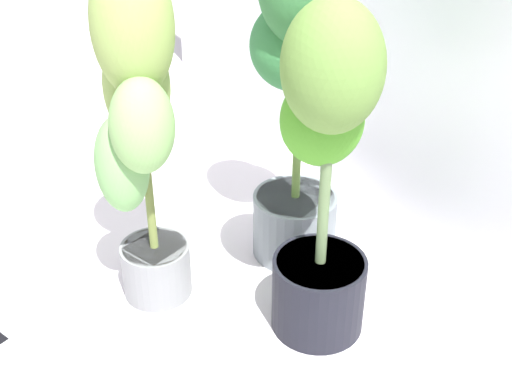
% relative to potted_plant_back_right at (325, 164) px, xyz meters
% --- Properties ---
extents(ground_plane, '(8.00, 8.00, 0.00)m').
position_rel_potted_plant_back_right_xyz_m(ground_plane, '(-0.26, -0.42, -0.47)').
color(ground_plane, silver).
rests_on(ground_plane, ground).
extents(potted_plant_back_right, '(0.34, 0.30, 0.85)m').
position_rel_potted_plant_back_right_xyz_m(potted_plant_back_right, '(0.00, 0.00, 0.00)').
color(potted_plant_back_right, black).
rests_on(potted_plant_back_right, ground).
extents(potted_plant_center, '(0.37, 0.29, 0.92)m').
position_rel_potted_plant_back_right_xyz_m(potted_plant_center, '(-0.31, -0.32, 0.06)').
color(potted_plant_center, gray).
rests_on(potted_plant_center, ground).
extents(potted_plant_back_center, '(0.35, 0.31, 0.94)m').
position_rel_potted_plant_back_right_xyz_m(potted_plant_back_center, '(-0.30, 0.11, 0.06)').
color(potted_plant_back_center, slate).
rests_on(potted_plant_back_center, ground).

